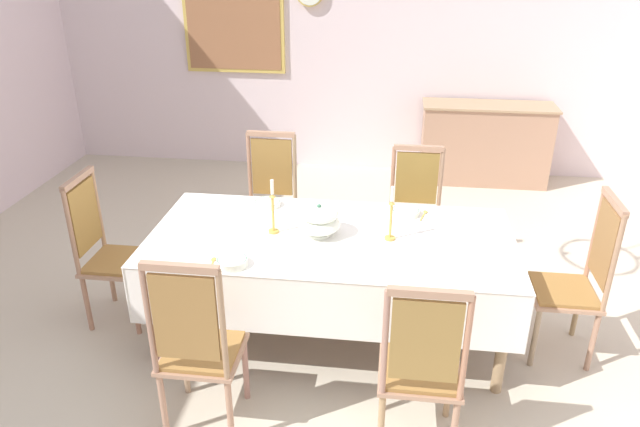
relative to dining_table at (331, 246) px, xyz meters
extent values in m
cube|color=beige|center=(0.00, -0.13, -0.72)|extent=(7.16, 7.00, 0.04)
cube|color=silver|center=(0.00, 3.41, 1.05)|extent=(7.16, 0.08, 3.51)
cylinder|color=#B07866|center=(-1.10, -0.47, -0.33)|extent=(0.07, 0.07, 0.75)
cylinder|color=tan|center=(1.10, -0.47, -0.33)|extent=(0.07, 0.07, 0.75)
cylinder|color=tan|center=(-1.10, 0.47, -0.33)|extent=(0.07, 0.07, 0.75)
cylinder|color=#A4835A|center=(1.10, 0.47, -0.33)|extent=(0.07, 0.07, 0.75)
cube|color=tan|center=(0.00, 0.00, 0.00)|extent=(2.27, 1.02, 0.08)
cube|color=tan|center=(0.00, 0.00, 0.06)|extent=(2.39, 1.14, 0.03)
cube|color=white|center=(0.00, 0.00, 0.07)|extent=(2.41, 1.16, 0.00)
cube|color=white|center=(0.00, -0.57, -0.13)|extent=(2.41, 0.00, 0.40)
cube|color=white|center=(0.00, 0.57, -0.13)|extent=(2.41, 0.00, 0.40)
cube|color=white|center=(-1.20, 0.00, -0.13)|extent=(0.00, 1.16, 0.40)
cube|color=white|center=(1.20, 0.00, -0.13)|extent=(0.00, 1.16, 0.40)
cylinder|color=#A28263|center=(-0.81, -0.73, -0.48)|extent=(0.04, 0.04, 0.44)
cylinder|color=#A67566|center=(-0.43, -0.73, -0.48)|extent=(0.04, 0.04, 0.44)
cylinder|color=tan|center=(-0.81, -1.09, -0.48)|extent=(0.04, 0.04, 0.44)
cylinder|color=tan|center=(-0.43, -1.09, -0.48)|extent=(0.04, 0.04, 0.44)
cube|color=tan|center=(-0.62, -0.91, -0.25)|extent=(0.44, 0.42, 0.03)
cube|color=olive|center=(-0.62, -0.91, -0.22)|extent=(0.40, 0.38, 0.02)
cylinder|color=#A07560|center=(-0.82, -1.10, 0.09)|extent=(0.03, 0.03, 0.66)
cylinder|color=#9F7C5B|center=(-0.43, -1.10, 0.09)|extent=(0.03, 0.03, 0.66)
cube|color=olive|center=(-0.62, -1.10, 0.13)|extent=(0.34, 0.02, 0.50)
cube|color=tan|center=(-0.62, -1.10, 0.42)|extent=(0.40, 0.04, 0.04)
cylinder|color=#A27E6C|center=(-0.43, 0.73, -0.48)|extent=(0.04, 0.04, 0.44)
cylinder|color=tan|center=(-0.81, 0.73, -0.48)|extent=(0.04, 0.04, 0.44)
cylinder|color=tan|center=(-0.43, 1.09, -0.48)|extent=(0.04, 0.04, 0.44)
cylinder|color=#A97767|center=(-0.81, 1.09, -0.48)|extent=(0.04, 0.04, 0.44)
cube|color=tan|center=(-0.62, 0.91, -0.25)|extent=(0.44, 0.42, 0.03)
cube|color=olive|center=(-0.62, 0.91, -0.22)|extent=(0.40, 0.38, 0.02)
cylinder|color=#A08563|center=(-0.43, 1.10, 0.09)|extent=(0.03, 0.03, 0.64)
cylinder|color=tan|center=(-0.82, 1.10, 0.09)|extent=(0.03, 0.03, 0.64)
cube|color=olive|center=(-0.62, 1.10, 0.12)|extent=(0.34, 0.02, 0.49)
cube|color=tan|center=(-0.62, 1.10, 0.41)|extent=(0.40, 0.04, 0.04)
cylinder|color=tan|center=(0.39, -0.73, -0.48)|extent=(0.04, 0.04, 0.44)
cylinder|color=tan|center=(0.77, -0.73, -0.48)|extent=(0.04, 0.04, 0.44)
cylinder|color=tan|center=(0.39, -1.09, -0.48)|extent=(0.04, 0.04, 0.44)
cube|color=tan|center=(0.58, -0.91, -0.25)|extent=(0.44, 0.42, 0.03)
cube|color=olive|center=(0.58, -0.91, -0.22)|extent=(0.40, 0.38, 0.02)
cylinder|color=#A47866|center=(0.39, -1.10, 0.07)|extent=(0.03, 0.03, 0.61)
cylinder|color=#AD775A|center=(0.78, -1.10, 0.07)|extent=(0.03, 0.03, 0.61)
cube|color=olive|center=(0.58, -1.10, 0.10)|extent=(0.34, 0.02, 0.46)
cube|color=tan|center=(0.58, -1.10, 0.38)|extent=(0.40, 0.04, 0.04)
cylinder|color=#AB7769|center=(0.77, 0.73, -0.48)|extent=(0.04, 0.04, 0.44)
cylinder|color=#A27A6B|center=(0.39, 0.73, -0.48)|extent=(0.04, 0.04, 0.44)
cylinder|color=tan|center=(0.77, 1.09, -0.48)|extent=(0.04, 0.04, 0.44)
cylinder|color=#A67B64|center=(0.39, 1.09, -0.48)|extent=(0.04, 0.04, 0.44)
cube|color=tan|center=(0.58, 0.91, -0.25)|extent=(0.44, 0.42, 0.03)
cube|color=olive|center=(0.58, 0.91, -0.22)|extent=(0.40, 0.38, 0.02)
cylinder|color=#A17E63|center=(0.78, 1.10, 0.05)|extent=(0.03, 0.03, 0.58)
cylinder|color=#A9775B|center=(0.39, 1.10, 0.05)|extent=(0.03, 0.03, 0.58)
cube|color=olive|center=(0.58, 1.10, 0.08)|extent=(0.34, 0.02, 0.44)
cube|color=tan|center=(0.58, 1.10, 0.34)|extent=(0.40, 0.04, 0.04)
cylinder|color=#A4805B|center=(-1.36, 0.19, -0.48)|extent=(0.04, 0.04, 0.44)
cylinder|color=#B0795F|center=(-1.36, -0.19, -0.48)|extent=(0.04, 0.04, 0.44)
cylinder|color=tan|center=(-1.72, 0.19, -0.48)|extent=(0.04, 0.04, 0.44)
cylinder|color=#A9785E|center=(-1.72, -0.19, -0.48)|extent=(0.04, 0.04, 0.44)
cube|color=tan|center=(-1.54, 0.00, -0.25)|extent=(0.42, 0.44, 0.03)
cube|color=olive|center=(-1.54, 0.00, -0.22)|extent=(0.38, 0.40, 0.02)
cylinder|color=tan|center=(-1.73, 0.20, 0.08)|extent=(0.03, 0.03, 0.63)
cylinder|color=#A3775B|center=(-1.73, -0.20, 0.08)|extent=(0.03, 0.03, 0.63)
cube|color=olive|center=(-1.73, 0.00, 0.11)|extent=(0.02, 0.34, 0.48)
cube|color=tan|center=(-1.73, 0.00, 0.39)|extent=(0.04, 0.40, 0.04)
cylinder|color=#9F8768|center=(1.36, -0.19, -0.48)|extent=(0.04, 0.04, 0.44)
cylinder|color=tan|center=(1.36, 0.19, -0.48)|extent=(0.04, 0.04, 0.44)
cylinder|color=tan|center=(1.72, -0.19, -0.48)|extent=(0.04, 0.04, 0.44)
cylinder|color=#A1855B|center=(1.72, 0.19, -0.48)|extent=(0.04, 0.04, 0.44)
cube|color=tan|center=(1.54, 0.00, -0.25)|extent=(0.42, 0.44, 0.03)
cube|color=olive|center=(1.54, 0.00, -0.22)|extent=(0.38, 0.40, 0.02)
cylinder|color=#A17B5D|center=(1.73, -0.20, 0.09)|extent=(0.03, 0.03, 0.66)
cylinder|color=#AD785B|center=(1.73, 0.20, 0.09)|extent=(0.03, 0.03, 0.66)
cube|color=olive|center=(1.73, 0.00, 0.13)|extent=(0.02, 0.34, 0.50)
cube|color=tan|center=(1.73, 0.00, 0.42)|extent=(0.04, 0.40, 0.04)
cylinder|color=white|center=(-0.08, 0.00, 0.09)|extent=(0.16, 0.16, 0.02)
ellipsoid|color=white|center=(-0.08, 0.00, 0.16)|extent=(0.28, 0.28, 0.13)
ellipsoid|color=white|center=(-0.08, 0.00, 0.23)|extent=(0.25, 0.25, 0.10)
sphere|color=#407758|center=(-0.08, 0.00, 0.29)|extent=(0.03, 0.03, 0.03)
cylinder|color=gold|center=(-0.39, 0.00, 0.08)|extent=(0.07, 0.07, 0.02)
cylinder|color=gold|center=(-0.39, 0.00, 0.22)|extent=(0.02, 0.02, 0.25)
cone|color=gold|center=(-0.39, 0.00, 0.34)|extent=(0.04, 0.04, 0.02)
cylinder|color=silver|center=(-0.39, 0.00, 0.40)|extent=(0.02, 0.02, 0.10)
cylinder|color=gold|center=(0.39, 0.00, 0.08)|extent=(0.07, 0.07, 0.02)
cylinder|color=gold|center=(0.39, 0.00, 0.21)|extent=(0.02, 0.02, 0.24)
cone|color=gold|center=(0.39, 0.00, 0.34)|extent=(0.04, 0.04, 0.02)
cylinder|color=silver|center=(0.39, 0.00, 0.40)|extent=(0.02, 0.02, 0.10)
cylinder|color=white|center=(-0.55, -0.46, 0.10)|extent=(0.19, 0.19, 0.05)
cylinder|color=white|center=(-0.55, -0.46, 0.11)|extent=(0.16, 0.16, 0.03)
torus|color=#407758|center=(-0.55, -0.46, 0.12)|extent=(0.18, 0.18, 0.01)
cylinder|color=white|center=(0.49, 0.40, 0.09)|extent=(0.20, 0.20, 0.04)
cylinder|color=white|center=(0.49, 0.40, 0.10)|extent=(0.16, 0.16, 0.03)
torus|color=#407758|center=(0.49, 0.40, 0.11)|extent=(0.19, 0.19, 0.01)
cylinder|color=white|center=(-0.52, 0.42, 0.09)|extent=(0.19, 0.19, 0.04)
cylinder|color=white|center=(-0.52, 0.42, 0.10)|extent=(0.16, 0.16, 0.03)
torus|color=#407758|center=(-0.52, 0.42, 0.11)|extent=(0.19, 0.19, 0.01)
cube|color=gold|center=(-0.67, -0.50, 0.08)|extent=(0.02, 0.14, 0.00)
ellipsoid|color=gold|center=(-0.68, -0.42, 0.08)|extent=(0.03, 0.05, 0.01)
cube|color=gold|center=(0.61, 0.37, 0.08)|extent=(0.05, 0.14, 0.00)
ellipsoid|color=gold|center=(0.63, 0.45, 0.08)|extent=(0.03, 0.05, 0.01)
cube|color=tan|center=(1.40, 3.09, -0.26)|extent=(1.40, 0.44, 0.88)
cube|color=tan|center=(1.40, 3.09, 0.19)|extent=(1.44, 0.48, 0.02)
cube|color=tan|center=(1.75, 3.32, -0.26)|extent=(0.59, 0.01, 0.70)
cube|color=tan|center=(1.05, 3.32, -0.26)|extent=(0.59, 0.01, 0.70)
cube|color=#D1B251|center=(-1.50, 3.35, 1.00)|extent=(1.16, 0.04, 1.16)
cube|color=#976340|center=(-1.50, 3.33, 1.00)|extent=(1.08, 0.01, 1.08)
camera|label=1|loc=(0.37, -3.48, 1.89)|focal=33.29mm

